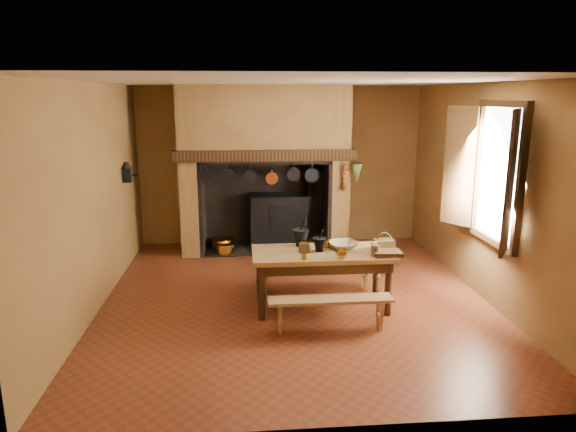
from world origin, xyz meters
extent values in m
plane|color=#612F17|center=(0.00, 0.00, 0.00)|extent=(5.50, 5.50, 0.00)
plane|color=silver|center=(0.00, 0.00, 2.80)|extent=(5.50, 5.50, 0.00)
cube|color=olive|center=(0.00, 2.75, 1.40)|extent=(5.00, 0.02, 2.80)
cube|color=olive|center=(-2.50, 0.00, 1.40)|extent=(0.02, 5.50, 2.80)
cube|color=olive|center=(2.50, 0.00, 1.40)|extent=(0.02, 5.50, 2.80)
cube|color=olive|center=(0.00, -2.75, 1.40)|extent=(5.00, 0.02, 2.80)
cube|color=olive|center=(-1.55, 2.30, 1.40)|extent=(0.30, 0.90, 2.80)
cube|color=olive|center=(0.95, 2.30, 1.40)|extent=(0.30, 0.90, 2.80)
cube|color=olive|center=(-0.30, 2.30, 2.20)|extent=(2.20, 0.90, 1.20)
cube|color=black|center=(-0.30, 1.90, 1.69)|extent=(2.95, 0.22, 0.18)
cube|color=black|center=(-0.30, 2.72, 0.80)|extent=(2.20, 0.06, 1.60)
cube|color=black|center=(-0.30, 2.30, 0.01)|extent=(2.20, 0.90, 0.02)
cube|color=black|center=(-0.05, 2.45, 0.45)|extent=(1.00, 0.50, 0.90)
cube|color=black|center=(-0.05, 2.43, 0.92)|extent=(1.04, 0.54, 0.04)
cube|color=black|center=(-0.05, 2.19, 0.55)|extent=(0.35, 0.02, 0.45)
cylinder|color=black|center=(0.50, 2.45, 1.25)|extent=(0.10, 0.10, 0.70)
cylinder|color=#B8842A|center=(-0.20, 2.17, 0.55)|extent=(0.03, 0.03, 0.03)
cylinder|color=#B8842A|center=(0.10, 2.17, 0.55)|extent=(0.03, 0.03, 0.03)
cylinder|color=#B8842A|center=(-1.05, 2.30, 0.10)|extent=(0.40, 0.40, 0.20)
cylinder|color=#B8842A|center=(-1.00, 2.05, 0.09)|extent=(0.34, 0.34, 0.18)
cube|color=black|center=(-1.25, 2.40, 0.08)|extent=(0.18, 0.18, 0.16)
cone|color=#4E5A2A|center=(1.18, 1.79, 1.38)|extent=(0.20, 0.20, 0.35)
cube|color=white|center=(2.48, -0.40, 1.70)|extent=(0.02, 1.00, 1.60)
cube|color=#3A2312|center=(2.45, -0.40, 2.54)|extent=(0.08, 1.16, 0.08)
cube|color=#3A2312|center=(2.45, -0.40, 0.86)|extent=(0.08, 1.16, 0.08)
cube|color=#3A2312|center=(2.25, -1.08, 1.70)|extent=(0.29, 0.39, 1.60)
cube|color=#3A2312|center=(2.25, 0.28, 1.70)|extent=(0.29, 0.39, 1.60)
cube|color=black|center=(-2.42, 1.55, 1.45)|extent=(0.12, 0.12, 0.22)
cone|color=black|center=(-2.42, 1.55, 1.60)|extent=(0.16, 0.16, 0.10)
cylinder|color=black|center=(-2.33, 1.55, 1.45)|extent=(0.12, 0.02, 0.02)
cube|color=#A6894C|center=(0.31, -0.36, 0.72)|extent=(1.74, 0.77, 0.06)
cube|color=#3A2312|center=(0.31, -0.36, 0.63)|extent=(1.62, 0.66, 0.13)
cylinder|color=#3A2312|center=(-0.47, -0.65, 0.35)|extent=(0.09, 0.09, 0.69)
cylinder|color=#3A2312|center=(1.08, -0.65, 0.35)|extent=(0.09, 0.09, 0.69)
cylinder|color=#3A2312|center=(-0.47, -0.07, 0.35)|extent=(0.09, 0.09, 0.69)
cylinder|color=#3A2312|center=(1.08, -0.07, 0.35)|extent=(0.09, 0.09, 0.69)
cube|color=#A6894C|center=(0.31, -1.01, 0.38)|extent=(1.42, 0.25, 0.04)
cube|color=#A6894C|center=(0.31, 0.23, 0.45)|extent=(1.68, 0.29, 0.04)
cylinder|color=black|center=(0.06, -0.10, 0.77)|extent=(0.13, 0.13, 0.04)
cone|color=black|center=(0.06, -0.10, 0.88)|extent=(0.22, 0.22, 0.18)
cylinder|color=black|center=(0.09, -0.10, 1.03)|extent=(0.09, 0.03, 0.18)
cylinder|color=black|center=(0.27, -0.35, 0.77)|extent=(0.10, 0.10, 0.03)
cone|color=black|center=(0.27, -0.35, 0.85)|extent=(0.17, 0.17, 0.14)
cylinder|color=black|center=(0.29, -0.35, 0.97)|extent=(0.07, 0.03, 0.14)
cube|color=#3A2312|center=(0.07, -0.38, 0.81)|extent=(0.12, 0.12, 0.11)
cylinder|color=#B8842A|center=(0.07, -0.38, 0.88)|extent=(0.09, 0.09, 0.03)
cylinder|color=black|center=(0.12, -0.38, 0.91)|extent=(0.10, 0.02, 0.03)
cylinder|color=#B8842A|center=(0.04, -0.66, 0.79)|extent=(0.09, 0.09, 0.08)
cylinder|color=#B8842A|center=(0.38, -0.19, 0.80)|extent=(0.11, 0.11, 0.10)
imported|color=#B6AA8C|center=(0.58, -0.26, 0.80)|extent=(0.41, 0.41, 0.09)
cylinder|color=brown|center=(0.91, -0.59, 0.82)|extent=(0.13, 0.13, 0.13)
cylinder|color=beige|center=(0.92, -0.47, 0.82)|extent=(0.10, 0.10, 0.14)
cube|color=#4E3317|center=(1.07, -0.37, 0.82)|extent=(0.27, 0.21, 0.14)
torus|color=#4E3317|center=(1.07, -0.37, 0.89)|extent=(0.19, 0.05, 0.19)
cube|color=#3A2312|center=(1.06, -0.59, 0.78)|extent=(0.34, 0.25, 0.06)
imported|color=#B8842A|center=(0.49, -0.65, 0.81)|extent=(0.18, 0.18, 0.11)
camera|label=1|loc=(-0.64, -6.38, 2.65)|focal=32.00mm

